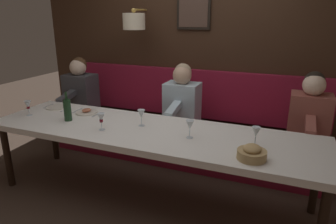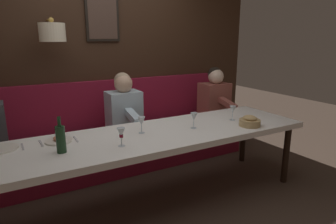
{
  "view_description": "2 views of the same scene",
  "coord_description": "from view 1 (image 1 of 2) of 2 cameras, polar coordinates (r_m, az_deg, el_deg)",
  "views": [
    {
      "loc": [
        -2.42,
        -1.18,
        1.77
      ],
      "look_at": [
        0.05,
        -0.17,
        0.92
      ],
      "focal_mm": 32.43,
      "sensor_mm": 36.0,
      "label": 1
    },
    {
      "loc": [
        -2.43,
        1.2,
        1.64
      ],
      "look_at": [
        0.05,
        -0.17,
        0.92
      ],
      "focal_mm": 31.21,
      "sensor_mm": 36.0,
      "label": 2
    }
  ],
  "objects": [
    {
      "name": "wine_glass_3",
      "position": [
        2.94,
        -5.04,
        -0.45
      ],
      "size": [
        0.07,
        0.07,
        0.16
      ],
      "color": "silver",
      "rests_on": "dining_table"
    },
    {
      "name": "bread_bowl",
      "position": [
        2.37,
        15.47,
        -7.45
      ],
      "size": [
        0.22,
        0.22,
        0.12
      ],
      "color": "tan",
      "rests_on": "dining_table"
    },
    {
      "name": "diner_middle",
      "position": [
        4.33,
        -16.15,
        4.24
      ],
      "size": [
        0.6,
        0.4,
        0.79
      ],
      "color": "#3D3D42",
      "rests_on": "banquette_bench"
    },
    {
      "name": "wine_glass_0",
      "position": [
        3.57,
        -24.82,
        1.17
      ],
      "size": [
        0.07,
        0.07,
        0.16
      ],
      "color": "silver",
      "rests_on": "dining_table"
    },
    {
      "name": "diner_near",
      "position": [
        3.62,
        2.66,
        2.4
      ],
      "size": [
        0.6,
        0.4,
        0.79
      ],
      "color": "silver",
      "rests_on": "banquette_bench"
    },
    {
      "name": "ground_plane",
      "position": [
        3.22,
        -3.33,
        -15.71
      ],
      "size": [
        12.0,
        12.0,
        0.0
      ],
      "primitive_type": "plane",
      "color": "#423328"
    },
    {
      "name": "place_setting_0",
      "position": [
        3.47,
        -15.04,
        0.05
      ],
      "size": [
        0.24,
        0.31,
        0.05
      ],
      "color": "silver",
      "rests_on": "dining_table"
    },
    {
      "name": "wine_glass_2",
      "position": [
        2.65,
        4.13,
        -2.51
      ],
      "size": [
        0.07,
        0.07,
        0.16
      ],
      "color": "silver",
      "rests_on": "dining_table"
    },
    {
      "name": "wine_glass_4",
      "position": [
        2.89,
        -12.46,
        -1.16
      ],
      "size": [
        0.07,
        0.07,
        0.16
      ],
      "color": "silver",
      "rests_on": "dining_table"
    },
    {
      "name": "diner_nearest",
      "position": [
        3.44,
        25.12,
        -0.13
      ],
      "size": [
        0.6,
        0.4,
        0.79
      ],
      "color": "#934C42",
      "rests_on": "banquette_bench"
    },
    {
      "name": "banquette_bench",
      "position": [
        3.83,
        2.33,
        -6.09
      ],
      "size": [
        0.52,
        3.41,
        0.45
      ],
      "primitive_type": "cube",
      "color": "maroon",
      "rests_on": "ground_plane"
    },
    {
      "name": "wine_bottle",
      "position": [
        3.25,
        -18.38,
        0.43
      ],
      "size": [
        0.08,
        0.08,
        0.3
      ],
      "color": "#19381E",
      "rests_on": "dining_table"
    },
    {
      "name": "back_wall_panel",
      "position": [
        4.08,
        5.24,
        11.86
      ],
      "size": [
        0.59,
        4.61,
        2.9
      ],
      "color": "#382316",
      "rests_on": "ground_plane"
    },
    {
      "name": "place_setting_1",
      "position": [
        3.76,
        -20.14,
        0.81
      ],
      "size": [
        0.24,
        0.32,
        0.01
      ],
      "color": "silver",
      "rests_on": "dining_table"
    },
    {
      "name": "dining_table",
      "position": [
        2.9,
        -3.56,
        -4.34
      ],
      "size": [
        0.9,
        3.21,
        0.74
      ],
      "color": "white",
      "rests_on": "ground_plane"
    },
    {
      "name": "wine_glass_1",
      "position": [
        2.58,
        16.2,
        -3.72
      ],
      "size": [
        0.07,
        0.07,
        0.16
      ],
      "color": "silver",
      "rests_on": "dining_table"
    }
  ]
}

